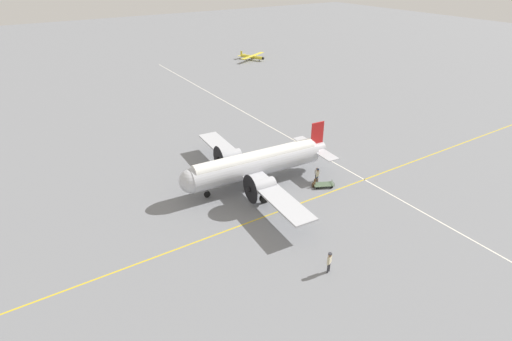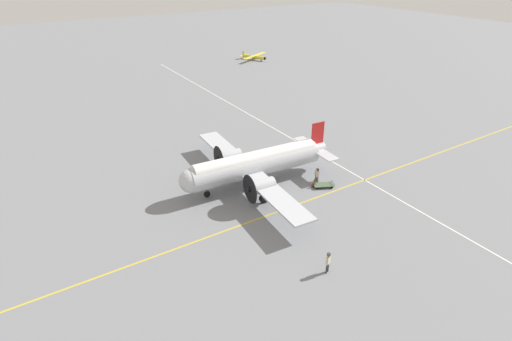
{
  "view_description": "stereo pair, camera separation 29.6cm",
  "coord_description": "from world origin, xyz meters",
  "views": [
    {
      "loc": [
        -20.84,
        -32.67,
        22.44
      ],
      "look_at": [
        0.0,
        0.0,
        1.69
      ],
      "focal_mm": 28.0,
      "sensor_mm": 36.0,
      "label": 1
    },
    {
      "loc": [
        -20.59,
        -32.83,
        22.44
      ],
      "look_at": [
        0.0,
        0.0,
        1.69
      ],
      "focal_mm": 28.0,
      "sensor_mm": 36.0,
      "label": 2
    }
  ],
  "objects": [
    {
      "name": "ground_plane",
      "position": [
        0.0,
        0.0,
        0.0
      ],
      "size": [
        300.0,
        300.0,
        0.0
      ],
      "primitive_type": "plane",
      "color": "slate"
    },
    {
      "name": "ramp_agent",
      "position": [
        5.95,
        -3.45,
        1.08
      ],
      "size": [
        0.54,
        0.38,
        1.73
      ],
      "rotation": [
        0.0,
        0.0,
        3.58
      ],
      "color": "navy",
      "rests_on": "ground_plane"
    },
    {
      "name": "apron_line_eastwest",
      "position": [
        0.0,
        -5.87,
        0.0
      ],
      "size": [
        120.0,
        0.16,
        0.01
      ],
      "color": "gold",
      "rests_on": "ground_plane"
    },
    {
      "name": "apron_line_northsouth",
      "position": [
        10.98,
        0.0,
        0.0
      ],
      "size": [
        0.16,
        120.0,
        0.01
      ],
      "color": "silver",
      "rests_on": "ground_plane"
    },
    {
      "name": "light_aircraft_distant",
      "position": [
        32.19,
        52.12,
        0.78
      ],
      "size": [
        8.69,
        6.8,
        1.82
      ],
      "rotation": [
        0.0,
        0.0,
        5.18
      ],
      "color": "yellow",
      "rests_on": "ground_plane"
    },
    {
      "name": "crew_foreground",
      "position": [
        -2.71,
        -15.11,
        1.19
      ],
      "size": [
        0.6,
        0.41,
        1.89
      ],
      "rotation": [
        0.0,
        0.0,
        0.38
      ],
      "color": "#2D2D33",
      "rests_on": "ground_plane"
    },
    {
      "name": "passenger_boarding",
      "position": [
        6.17,
        -3.11,
        1.02
      ],
      "size": [
        0.36,
        0.49,
        1.66
      ],
      "rotation": [
        0.0,
        0.0,
        2.15
      ],
      "color": "#2D2D33",
      "rests_on": "ground_plane"
    },
    {
      "name": "suitcase_upright_spare",
      "position": [
        5.79,
        -3.48,
        0.29
      ],
      "size": [
        0.51,
        0.14,
        0.61
      ],
      "color": "brown",
      "rests_on": "ground_plane"
    },
    {
      "name": "airliner_main",
      "position": [
        -0.43,
        0.03,
        2.54
      ],
      "size": [
        17.78,
        22.76,
        5.85
      ],
      "rotation": [
        0.0,
        0.0,
        3.07
      ],
      "color": "silver",
      "rests_on": "ground_plane"
    },
    {
      "name": "baggage_cart",
      "position": [
        5.98,
        -4.57,
        0.28
      ],
      "size": [
        2.44,
        1.91,
        0.56
      ],
      "rotation": [
        0.0,
        0.0,
        2.7
      ],
      "color": "#4C6047",
      "rests_on": "ground_plane"
    },
    {
      "name": "suitcase_near_door",
      "position": [
        4.99,
        -4.01,
        0.28
      ],
      "size": [
        0.35,
        0.19,
        0.59
      ],
      "color": "#47331E",
      "rests_on": "ground_plane"
    }
  ]
}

